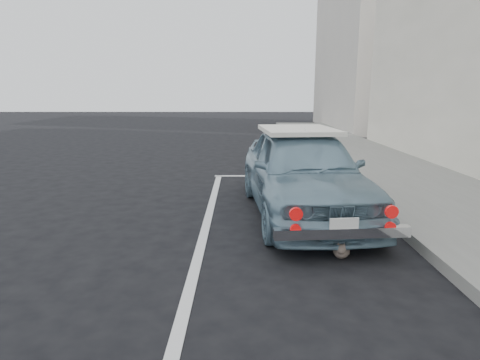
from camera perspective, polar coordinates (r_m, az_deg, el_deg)
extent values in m
plane|color=black|center=(3.41, 7.17, -22.17)|extent=(80.00, 80.00, 0.00)
cube|color=white|center=(14.01, 23.02, 22.36)|extent=(0.10, 2.00, 1.60)
cube|color=beige|center=(23.85, 17.23, 16.73)|extent=(3.50, 10.00, 8.00)
cube|color=silver|center=(9.53, 5.43, 0.58)|extent=(3.00, 0.12, 0.01)
cube|color=silver|center=(6.12, -4.74, -6.06)|extent=(0.12, 7.00, 0.01)
imported|color=#7496A9|center=(6.49, 8.88, 1.24)|extent=(1.97, 4.22, 1.40)
cube|color=white|center=(6.80, 8.26, 7.11)|extent=(1.28, 1.65, 0.07)
cube|color=silver|center=(4.71, 14.34, -7.24)|extent=(1.57, 0.24, 0.12)
cube|color=white|center=(4.64, 14.58, -6.26)|extent=(0.33, 0.05, 0.17)
cylinder|color=red|center=(4.47, 7.97, -4.82)|extent=(0.15, 0.05, 0.15)
cylinder|color=red|center=(4.82, 20.77, -4.25)|extent=(0.15, 0.05, 0.15)
cylinder|color=red|center=(4.52, 7.90, -7.00)|extent=(0.12, 0.05, 0.12)
cylinder|color=red|center=(4.87, 20.61, -6.29)|extent=(0.12, 0.05, 0.12)
ellipsoid|color=brown|center=(4.99, 14.24, -9.56)|extent=(0.28, 0.35, 0.18)
sphere|color=brown|center=(4.84, 14.17, -9.44)|extent=(0.12, 0.12, 0.12)
cone|color=brown|center=(4.82, 13.83, -8.76)|extent=(0.04, 0.04, 0.05)
cone|color=brown|center=(4.82, 14.59, -8.82)|extent=(0.04, 0.04, 0.05)
cylinder|color=brown|center=(5.16, 14.82, -9.63)|extent=(0.05, 0.20, 0.03)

